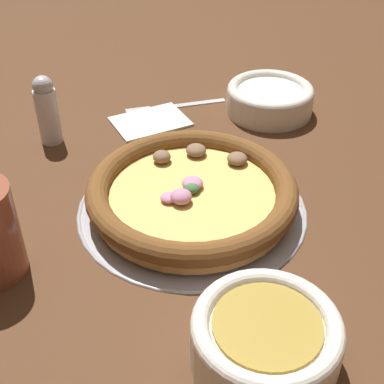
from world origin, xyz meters
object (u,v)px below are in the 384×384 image
pizza_tray (192,207)px  fork (170,106)px  pizza (192,193)px  bowl_far (270,98)px  napkin (150,121)px  pepper_shaker (47,110)px  bowl_near (265,339)px

pizza_tray → fork: 0.30m
pizza → bowl_far: bearing=67.5°
napkin → pepper_shaker: size_ratio=1.33×
bowl_far → pizza: bearing=-112.5°
bowl_near → fork: size_ratio=0.82×
bowl_far → fork: (-0.18, 0.01, -0.03)m
napkin → pepper_shaker: bearing=-155.1°
pizza_tray → napkin: size_ratio=2.06×
pizza → bowl_far: 0.31m
pizza → pepper_shaker: (-0.24, 0.16, 0.03)m
fork → bowl_far: bearing=159.6°
fork → pizza: bearing=82.7°
pizza → napkin: (-0.09, 0.24, -0.02)m
napkin → pepper_shaker: pepper_shaker is taller
bowl_far → fork: size_ratio=0.84×
bowl_near → pepper_shaker: size_ratio=1.29×
pizza → fork: size_ratio=1.58×
pizza_tray → bowl_near: bowl_near is taller
pizza → pepper_shaker: bearing=145.9°
pizza_tray → bowl_far: (0.12, 0.29, 0.02)m
pizza → napkin: 0.25m
napkin → pepper_shaker: 0.18m
pizza_tray → pizza: bearing=93.4°
fork → pepper_shaker: 0.23m
bowl_near → pizza_tray: bearing=110.1°
napkin → bowl_near: bearing=-69.7°
pepper_shaker → bowl_near: bearing=-50.8°
pizza → pizza_tray: bearing=-86.6°
bowl_near → bowl_far: bearing=86.6°
bowl_far → napkin: bearing=-165.5°
bowl_near → pepper_shaker: bearing=129.2°
pizza → bowl_far: size_ratio=1.88×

